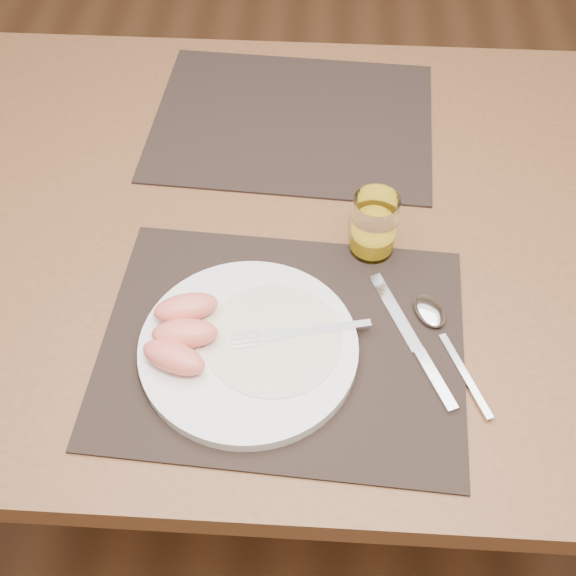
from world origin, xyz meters
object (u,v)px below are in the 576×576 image
Objects in this scene: fork at (289,334)px; placemat_near at (283,343)px; plate at (249,348)px; juice_glass at (374,227)px; table at (301,257)px; spoon at (434,320)px; knife at (418,350)px; placemat_far at (293,121)px.

placemat_near is at bearing -172.34° from fork.
plate is 2.92× the size of juice_glass.
juice_glass is (0.10, 0.16, 0.02)m from fork.
juice_glass is at bearing 57.58° from fork.
fork reaches higher than table.
plate is 1.46× the size of spoon.
spoon is (0.23, 0.06, -0.00)m from plate.
knife is at bearing -116.59° from spoon.
plate is at bearing -103.11° from table.
knife reaches higher than placemat_near.
placemat_far is 2.59× the size of fork.
fork is at bearing -167.26° from spoon.
table is 15.16× the size of juice_glass.
plate is 1.55× the size of fork.
plate is at bearing -160.46° from fork.
placemat_far reaches higher than table.
plate is 0.24m from spoon.
fork is at bearing -87.52° from placemat_far.
placemat_near is 2.59× the size of fork.
placemat_near is at bearing 21.69° from plate.
placemat_near is 0.02m from fork.
fork is (0.05, 0.02, 0.01)m from plate.
table is at bearing 151.22° from juice_glass.
table is 0.27m from spoon.
juice_glass reaches higher than fork.
spoon is (0.02, 0.05, 0.00)m from knife.
fork is at bearing -122.42° from juice_glass.
fork is 0.94× the size of spoon.
placemat_far is at bearing 86.25° from plate.
table is 8.05× the size of fork.
spoon is at bearing 12.53° from placemat_near.
knife is 0.18m from juice_glass.
spoon reaches higher than table.
juice_glass is at bearing 122.42° from spoon.
spoon is (0.18, 0.04, -0.01)m from fork.
spoon is at bearing -45.10° from table.
placemat_near is at bearing -124.17° from juice_glass.
juice_glass is (0.11, 0.17, 0.04)m from placemat_near.
fork is at bearing 178.33° from knife.
spoon reaches higher than knife.
fork is 0.84× the size of knife.
spoon is at bearing 63.41° from knife.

